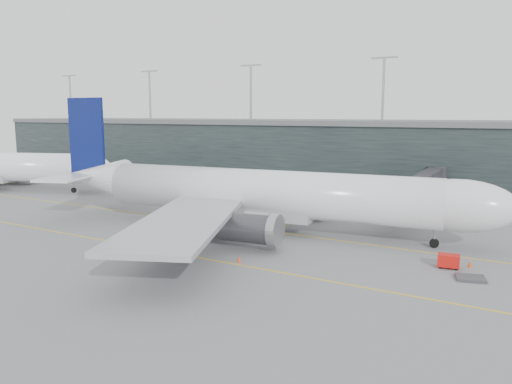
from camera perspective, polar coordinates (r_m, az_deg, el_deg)
The scene contains 17 objects.
ground at distance 77.84m, azimuth 0.03°, elevation -3.51°, with size 320.00×320.00×0.00m, color slate.
taxiline_a at distance 74.51m, azimuth -1.54°, elevation -4.07°, with size 160.00×0.25×0.02m, color gold.
taxiline_b at distance 61.97m, azimuth -9.49°, elevation -6.88°, with size 160.00×0.25×0.02m, color gold.
taxiline_lead_main at distance 93.36m, azimuth 8.95°, elevation -1.52°, with size 0.25×60.00×0.02m, color gold.
taxiline_lead_adj at distance 143.18m, azimuth -22.32°, elevation 1.53°, with size 0.25×60.00×0.02m, color gold.
terminal at distance 129.69m, azimuth 13.21°, elevation 4.64°, with size 240.00×36.00×29.00m.
main_aircraft at distance 71.46m, azimuth 0.54°, elevation -0.19°, with size 69.08×64.42×19.37m.
jet_bridge at distance 91.73m, azimuth 18.35°, elevation 0.85°, with size 4.44×42.80×6.14m.
gse_cart at distance 58.99m, azimuth 21.16°, elevation -7.32°, with size 2.44×1.74×1.54m.
baggage_dolly at distance 56.13m, azimuth 23.31°, elevation -9.01°, with size 2.83×2.26×0.28m, color #38383D.
uld_a at distance 89.28m, azimuth 0.26°, elevation -1.22°, with size 2.47×2.12×1.97m.
uld_b at distance 90.20m, azimuth 2.21°, elevation -1.25°, with size 2.11×1.89×1.60m.
uld_c at distance 85.97m, azimuth 3.49°, elevation -1.74°, with size 2.08×1.80×1.66m.
cone_nose at distance 60.36m, azimuth 23.26°, elevation -7.56°, with size 0.48×0.48×0.76m, color #DC4B0C.
cone_wing_stbd at distance 57.41m, azimuth -1.94°, elevation -7.69°, with size 0.43×0.43×0.69m, color #FE420E.
cone_wing_port at distance 81.67m, azimuth 9.41°, elevation -2.78°, with size 0.45×0.45×0.71m, color red.
cone_tail at distance 74.99m, azimuth -11.00°, elevation -3.84°, with size 0.50×0.50×0.80m, color #CF440B.
Camera 1 is at (38.66, -65.46, 16.74)m, focal length 35.00 mm.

